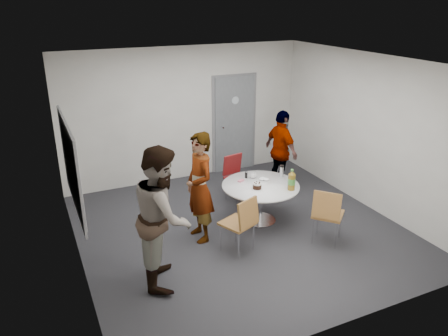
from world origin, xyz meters
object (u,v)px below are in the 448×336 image
person_left (163,216)px  whiteboard (71,166)px  door (234,124)px  person_right (281,151)px  chair_near_right (327,211)px  table (263,189)px  person_main (200,188)px  chair_near_left (242,220)px  chair_far (236,173)px

person_left → whiteboard: bearing=62.8°
door → person_right: (0.37, -1.33, -0.24)m
chair_near_right → whiteboard: bearing=-150.2°
table → person_left: 2.19m
chair_near_right → door: bearing=136.3°
door → person_main: size_ratio=1.22×
chair_near_left → chair_far: bearing=43.6°
person_right → person_left: bearing=118.6°
whiteboard → table: (2.93, -0.10, -0.86)m
whiteboard → person_left: (0.95, -0.97, -0.51)m
table → person_main: size_ratio=0.74×
person_left → door: bearing=-20.5°
table → chair_far: size_ratio=1.49×
whiteboard → chair_near_left: (2.17, -0.83, -0.90)m
chair_near_left → person_left: bearing=163.4°
person_left → chair_near_left: bearing=-65.3°
person_right → door: bearing=11.1°
table → person_right: bearing=46.6°
chair_near_left → person_left: size_ratio=0.47×
chair_near_left → person_right: 2.51m
whiteboard → person_main: 1.88m
whiteboard → person_main: size_ratio=1.10×
door → whiteboard: size_ratio=1.12×
whiteboard → person_right: whiteboard is taller
chair_near_left → person_right: (1.76, 1.78, 0.24)m
whiteboard → person_left: size_ratio=1.01×
person_main → person_left: 1.15m
door → person_main: bearing=-126.0°
chair_near_left → person_main: person_main is taller
whiteboard → table: 3.05m
whiteboard → person_main: bearing=-5.6°
chair_near_left → table: bearing=20.9°
chair_near_left → person_left: (-1.22, -0.14, 0.40)m
chair_near_right → person_main: person_main is taller
door → person_left: door is taller
door → chair_near_right: bearing=-91.9°
door → table: bearing=-104.8°
whiteboard → chair_near_right: whiteboard is taller
chair_near_right → person_left: (-2.49, 0.18, 0.39)m
door → person_left: bearing=-128.7°
chair_far → person_main: 1.58m
whiteboard → person_right: size_ratio=1.20×
chair_near_left → chair_far: (0.74, 1.70, -0.02)m
person_left → person_right: (2.97, 1.92, -0.15)m
person_right → table: bearing=132.4°
door → person_right: bearing=-74.6°
table → chair_near_right: bearing=-63.7°
table → person_left: bearing=-156.3°
chair_near_right → person_left: bearing=-136.0°
table → chair_near_left: size_ratio=1.43×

